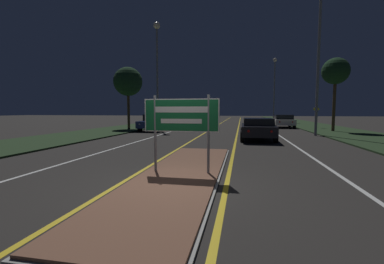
{
  "coord_description": "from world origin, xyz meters",
  "views": [
    {
      "loc": [
        1.58,
        -5.75,
        1.75
      ],
      "look_at": [
        0.0,
        2.41,
        1.06
      ],
      "focal_mm": 24.0,
      "sensor_mm": 36.0,
      "label": 1
    }
  ],
  "objects_px": {
    "car_approaching_1": "(188,117)",
    "streetlight_right_near": "(319,40)",
    "highway_sign": "(181,119)",
    "car_approaching_0": "(155,122)",
    "car_receding_0": "(257,128)",
    "streetlight_left_near": "(157,55)",
    "car_receding_1": "(283,121)",
    "car_approaching_2": "(201,116)",
    "streetlight_right_far": "(274,80)",
    "warning_sign": "(316,115)"
  },
  "relations": [
    {
      "from": "streetlight_left_near",
      "to": "car_receding_0",
      "type": "height_order",
      "value": "streetlight_left_near"
    },
    {
      "from": "streetlight_right_far",
      "to": "car_approaching_1",
      "type": "xyz_separation_m",
      "value": [
        -12.42,
        -4.99,
        -5.62
      ]
    },
    {
      "from": "car_receding_0",
      "to": "warning_sign",
      "type": "bearing_deg",
      "value": 60.76
    },
    {
      "from": "streetlight_right_far",
      "to": "car_receding_0",
      "type": "bearing_deg",
      "value": -98.67
    },
    {
      "from": "car_receding_1",
      "to": "car_approaching_0",
      "type": "bearing_deg",
      "value": -151.56
    },
    {
      "from": "streetlight_left_near",
      "to": "warning_sign",
      "type": "relative_size",
      "value": 4.71
    },
    {
      "from": "car_receding_1",
      "to": "car_approaching_0",
      "type": "height_order",
      "value": "car_approaching_0"
    },
    {
      "from": "highway_sign",
      "to": "car_approaching_2",
      "type": "relative_size",
      "value": 0.43
    },
    {
      "from": "streetlight_right_far",
      "to": "car_receding_1",
      "type": "relative_size",
      "value": 2.3
    },
    {
      "from": "car_receding_0",
      "to": "car_approaching_2",
      "type": "bearing_deg",
      "value": 105.14
    },
    {
      "from": "car_approaching_0",
      "to": "highway_sign",
      "type": "bearing_deg",
      "value": -68.39
    },
    {
      "from": "car_receding_1",
      "to": "warning_sign",
      "type": "xyz_separation_m",
      "value": [
        2.92,
        -1.0,
        0.65
      ]
    },
    {
      "from": "streetlight_right_near",
      "to": "car_approaching_1",
      "type": "bearing_deg",
      "value": 127.12
    },
    {
      "from": "car_approaching_0",
      "to": "car_approaching_2",
      "type": "bearing_deg",
      "value": 89.53
    },
    {
      "from": "car_receding_0",
      "to": "car_approaching_1",
      "type": "distance_m",
      "value": 21.95
    },
    {
      "from": "highway_sign",
      "to": "car_receding_1",
      "type": "relative_size",
      "value": 0.49
    },
    {
      "from": "car_approaching_0",
      "to": "car_receding_1",
      "type": "bearing_deg",
      "value": 28.44
    },
    {
      "from": "streetlight_left_near",
      "to": "highway_sign",
      "type": "bearing_deg",
      "value": -69.44
    },
    {
      "from": "car_approaching_1",
      "to": "streetlight_right_near",
      "type": "bearing_deg",
      "value": -52.88
    },
    {
      "from": "car_approaching_2",
      "to": "car_receding_0",
      "type": "bearing_deg",
      "value": -74.86
    },
    {
      "from": "streetlight_left_near",
      "to": "car_approaching_1",
      "type": "relative_size",
      "value": 2.32
    },
    {
      "from": "car_receding_0",
      "to": "warning_sign",
      "type": "height_order",
      "value": "warning_sign"
    },
    {
      "from": "streetlight_right_far",
      "to": "car_approaching_1",
      "type": "distance_m",
      "value": 14.52
    },
    {
      "from": "streetlight_left_near",
      "to": "car_receding_1",
      "type": "bearing_deg",
      "value": 19.48
    },
    {
      "from": "highway_sign",
      "to": "warning_sign",
      "type": "bearing_deg",
      "value": 66.71
    },
    {
      "from": "streetlight_left_near",
      "to": "car_receding_1",
      "type": "distance_m",
      "value": 14.29
    },
    {
      "from": "streetlight_right_far",
      "to": "car_approaching_0",
      "type": "distance_m",
      "value": 23.7
    },
    {
      "from": "streetlight_right_near",
      "to": "car_approaching_1",
      "type": "relative_size",
      "value": 2.6
    },
    {
      "from": "car_approaching_0",
      "to": "streetlight_right_far",
      "type": "bearing_deg",
      "value": 57.83
    },
    {
      "from": "streetlight_left_near",
      "to": "streetlight_right_far",
      "type": "relative_size",
      "value": 1.03
    },
    {
      "from": "streetlight_left_near",
      "to": "car_approaching_2",
      "type": "distance_m",
      "value": 23.45
    },
    {
      "from": "warning_sign",
      "to": "car_receding_0",
      "type": "bearing_deg",
      "value": -119.24
    },
    {
      "from": "car_receding_1",
      "to": "warning_sign",
      "type": "relative_size",
      "value": 1.98
    },
    {
      "from": "highway_sign",
      "to": "warning_sign",
      "type": "distance_m",
      "value": 21.99
    },
    {
      "from": "car_approaching_1",
      "to": "car_receding_0",
      "type": "bearing_deg",
      "value": -66.99
    },
    {
      "from": "streetlight_right_near",
      "to": "streetlight_right_far",
      "type": "xyz_separation_m",
      "value": [
        -0.31,
        21.81,
        -0.12
      ]
    },
    {
      "from": "streetlight_right_far",
      "to": "car_approaching_1",
      "type": "relative_size",
      "value": 2.25
    },
    {
      "from": "warning_sign",
      "to": "streetlight_right_far",
      "type": "bearing_deg",
      "value": 99.35
    },
    {
      "from": "streetlight_right_far",
      "to": "car_approaching_1",
      "type": "bearing_deg",
      "value": -158.13
    },
    {
      "from": "streetlight_right_far",
      "to": "warning_sign",
      "type": "distance_m",
      "value": 15.21
    },
    {
      "from": "streetlight_right_near",
      "to": "car_approaching_0",
      "type": "height_order",
      "value": "streetlight_right_near"
    },
    {
      "from": "streetlight_right_near",
      "to": "car_receding_1",
      "type": "bearing_deg",
      "value": 95.96
    },
    {
      "from": "highway_sign",
      "to": "car_receding_1",
      "type": "bearing_deg",
      "value": 74.77
    },
    {
      "from": "streetlight_left_near",
      "to": "car_receding_0",
      "type": "bearing_deg",
      "value": -41.13
    },
    {
      "from": "car_approaching_0",
      "to": "car_approaching_1",
      "type": "distance_m",
      "value": 14.5
    },
    {
      "from": "car_receding_0",
      "to": "car_receding_1",
      "type": "distance_m",
      "value": 12.46
    },
    {
      "from": "car_approaching_0",
      "to": "car_receding_0",
      "type": "bearing_deg",
      "value": -34.15
    },
    {
      "from": "highway_sign",
      "to": "streetlight_right_near",
      "type": "xyz_separation_m",
      "value": [
        6.67,
        12.55,
        4.98
      ]
    },
    {
      "from": "streetlight_left_near",
      "to": "car_approaching_2",
      "type": "relative_size",
      "value": 2.06
    },
    {
      "from": "car_receding_0",
      "to": "warning_sign",
      "type": "relative_size",
      "value": 2.12
    }
  ]
}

